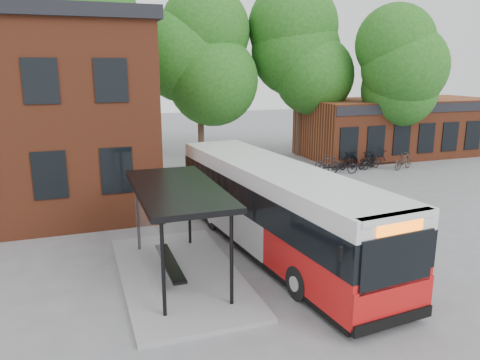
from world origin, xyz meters
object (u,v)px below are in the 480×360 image
object	(u,v)px
bicycle_6	(377,158)
bicycle_4	(371,162)
bus_shelter	(178,232)
bicycle_0	(342,166)
city_bus	(274,209)
bicycle_7	(404,161)
bicycle_3	(349,160)
bicycle_1	(328,163)
bicycle_5	(367,160)

from	to	relation	value
bicycle_6	bicycle_4	bearing A→B (deg)	121.43
bus_shelter	bicycle_0	bearing A→B (deg)	40.80
city_bus	bicycle_7	world-z (taller)	city_bus
bicycle_3	bicycle_4	size ratio (longest dim) A/B	1.14
city_bus	bicycle_7	distance (m)	16.06
bicycle_1	bicycle_5	xyz separation A→B (m)	(2.68, -0.23, 0.06)
bus_shelter	bicycle_3	xyz separation A→B (m)	(13.38, 11.64, -0.90)
bus_shelter	bicycle_7	bearing A→B (deg)	32.22
bicycle_0	bicycle_4	distance (m)	2.52
bicycle_3	bicycle_4	distance (m)	1.39
bus_shelter	bicycle_0	xyz separation A→B (m)	(12.23, 10.56, -0.97)
bicycle_0	bicycle_7	distance (m)	4.30
bicycle_6	bicycle_0	bearing A→B (deg)	104.93
bicycle_1	bicycle_7	world-z (taller)	bicycle_7
bicycle_0	bicycle_5	world-z (taller)	bicycle_5
bicycle_6	bus_shelter	bearing A→B (deg)	120.00
bicycle_5	bicycle_7	xyz separation A→B (m)	(1.98, -0.97, -0.01)
bus_shelter	bicycle_5	xyz separation A→B (m)	(14.55, 11.39, -0.90)
bus_shelter	bicycle_5	world-z (taller)	bus_shelter
city_bus	bicycle_3	distance (m)	14.52
bicycle_0	bicycle_7	bearing A→B (deg)	-78.79
bicycle_6	bicycle_7	distance (m)	1.77
city_bus	bicycle_0	xyz separation A→B (m)	(8.66, 9.58, -1.03)
bicycle_5	bicycle_3	bearing A→B (deg)	58.42
bicycle_5	bicycle_6	bearing A→B (deg)	-82.43
bicycle_1	city_bus	bearing A→B (deg)	161.71
city_bus	bicycle_0	world-z (taller)	city_bus
bus_shelter	city_bus	size ratio (longest dim) A/B	0.59
bus_shelter	bicycle_6	world-z (taller)	bus_shelter
bicycle_0	bicycle_7	xyz separation A→B (m)	(4.30, -0.14, 0.06)
bus_shelter	bicycle_7	size ratio (longest dim) A/B	3.91
bicycle_0	bicycle_7	world-z (taller)	bicycle_7
bicycle_3	bicycle_6	distance (m)	2.32
city_bus	bicycle_1	size ratio (longest dim) A/B	7.37
bus_shelter	city_bus	bearing A→B (deg)	15.36
bus_shelter	bicycle_5	size ratio (longest dim) A/B	3.85
bicycle_7	bicycle_4	bearing A→B (deg)	48.91
bicycle_0	bicycle_5	xyz separation A→B (m)	(2.31, 0.84, 0.06)
bicycle_0	bicycle_3	size ratio (longest dim) A/B	1.01
bicycle_4	bicycle_3	bearing A→B (deg)	51.14
bicycle_3	bus_shelter	bearing A→B (deg)	110.26
city_bus	bicycle_3	xyz separation A→B (m)	(9.80, 10.66, -0.97)
bus_shelter	bicycle_1	bearing A→B (deg)	44.40
city_bus	bicycle_7	bearing A→B (deg)	30.67
bus_shelter	bicycle_6	xyz separation A→B (m)	(15.68, 11.97, -0.96)
bus_shelter	city_bus	world-z (taller)	city_bus
city_bus	bicycle_6	size ratio (longest dim) A/B	6.42
bicycle_4	bicycle_6	distance (m)	1.29
city_bus	bicycle_6	bearing A→B (deg)	36.83
city_bus	bicycle_7	size ratio (longest dim) A/B	6.64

